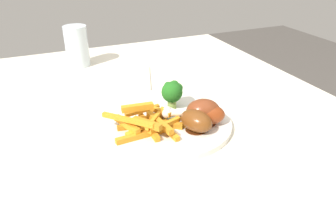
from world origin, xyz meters
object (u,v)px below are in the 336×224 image
(broccoli_floret_front, at_px, (173,91))
(chicken_drumstick_far, at_px, (194,120))
(dinner_plate, at_px, (168,123))
(carrot_fries_pile, at_px, (148,123))
(chicken_drumstick_near, at_px, (203,114))
(chicken_drumstick_extra, at_px, (201,112))
(dining_table, at_px, (167,162))
(water_glass, at_px, (77,46))

(broccoli_floret_front, bearing_deg, chicken_drumstick_far, 0.13)
(dinner_plate, bearing_deg, carrot_fries_pile, -71.71)
(dinner_plate, height_order, carrot_fries_pile, carrot_fries_pile)
(chicken_drumstick_near, height_order, chicken_drumstick_far, chicken_drumstick_near)
(dinner_plate, bearing_deg, chicken_drumstick_near, 59.30)
(carrot_fries_pile, relative_size, chicken_drumstick_extra, 1.33)
(broccoli_floret_front, bearing_deg, dining_table, -35.63)
(water_glass, bearing_deg, carrot_fries_pile, 7.03)
(dining_table, relative_size, chicken_drumstick_far, 9.56)
(chicken_drumstick_near, relative_size, chicken_drumstick_extra, 1.02)
(dining_table, xyz_separation_m, chicken_drumstick_near, (0.04, 0.06, 0.13))
(dining_table, bearing_deg, broccoli_floret_front, 144.37)
(chicken_drumstick_far, bearing_deg, dinner_plate, -146.77)
(dining_table, height_order, carrot_fries_pile, carrot_fries_pile)
(broccoli_floret_front, bearing_deg, chicken_drumstick_extra, 17.37)
(dining_table, bearing_deg, chicken_drumstick_extra, 57.21)
(carrot_fries_pile, height_order, water_glass, water_glass)
(chicken_drumstick_extra, bearing_deg, chicken_drumstick_near, 28.94)
(dinner_plate, relative_size, chicken_drumstick_near, 2.13)
(dinner_plate, xyz_separation_m, chicken_drumstick_near, (0.04, 0.06, 0.03))
(chicken_drumstick_near, relative_size, water_glass, 1.03)
(chicken_drumstick_extra, bearing_deg, carrot_fries_pile, -98.66)
(dinner_plate, height_order, chicken_drumstick_extra, chicken_drumstick_extra)
(chicken_drumstick_near, distance_m, water_glass, 0.51)
(chicken_drumstick_far, relative_size, water_glass, 1.05)
(chicken_drumstick_far, bearing_deg, water_glass, -164.29)
(dinner_plate, relative_size, water_glass, 2.20)
(broccoli_floret_front, relative_size, chicken_drumstick_far, 0.49)
(dinner_plate, distance_m, chicken_drumstick_far, 0.07)
(carrot_fries_pile, distance_m, chicken_drumstick_far, 0.09)
(dining_table, height_order, chicken_drumstick_far, chicken_drumstick_far)
(dining_table, xyz_separation_m, dinner_plate, (0.01, -0.00, 0.10))
(chicken_drumstick_far, xyz_separation_m, water_glass, (-0.49, -0.14, 0.03))
(chicken_drumstick_far, bearing_deg, dining_table, -149.47)
(dining_table, bearing_deg, water_glass, -166.41)
(carrot_fries_pile, bearing_deg, chicken_drumstick_near, 79.66)
(broccoli_floret_front, distance_m, chicken_drumstick_extra, 0.09)
(broccoli_floret_front, height_order, chicken_drumstick_far, broccoli_floret_front)
(broccoli_floret_front, bearing_deg, dinner_plate, -32.87)
(carrot_fries_pile, distance_m, chicken_drumstick_near, 0.11)
(dinner_plate, relative_size, chicken_drumstick_extra, 2.17)
(chicken_drumstick_extra, bearing_deg, chicken_drumstick_far, -55.27)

